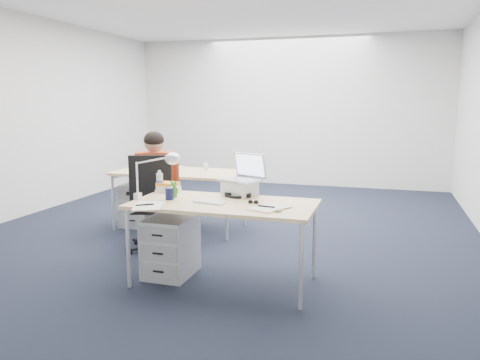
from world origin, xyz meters
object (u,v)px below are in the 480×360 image
headphones (238,195)px  book_stack (168,187)px  drawer_pedestal_near (171,246)px  wireless_keyboard (210,202)px  cordless_phone (161,184)px  bear_figurine (174,189)px  seated_person (156,189)px  drawer_pedestal_far (142,204)px  can_koozie (169,193)px  far_cup (206,167)px  desk_far (179,175)px  office_chair (155,223)px  desk_lamp (151,175)px  computer_mouse (279,210)px  sunglasses (253,202)px  dark_laptop (165,162)px  water_bottle (160,181)px  silver_laptop (240,175)px  desk_near (224,208)px

headphones → book_stack: (-0.72, 0.03, 0.03)m
drawer_pedestal_near → headphones: bearing=21.8°
wireless_keyboard → cordless_phone: size_ratio=1.84×
bear_figurine → seated_person: bearing=141.0°
drawer_pedestal_far → can_koozie: (1.18, -1.59, 0.51)m
far_cup → desk_far: bearing=-144.8°
office_chair → desk_lamp: 1.06m
computer_mouse → sunglasses: 0.35m
office_chair → can_koozie: bearing=-71.9°
drawer_pedestal_near → cordless_phone: 0.63m
desk_lamp → dark_laptop: (-0.68, 1.66, -0.12)m
drawer_pedestal_near → computer_mouse: (1.07, -0.23, 0.47)m
wireless_keyboard → drawer_pedestal_far: bearing=147.5°
sunglasses → water_bottle: bearing=164.3°
office_chair → sunglasses: size_ratio=11.68×
silver_laptop → water_bottle: silver_laptop is taller
book_stack → cordless_phone: 0.08m
far_cup → desk_near: bearing=-64.2°
office_chair → far_cup: 1.23m
wireless_keyboard → computer_mouse: 0.66m
drawer_pedestal_near → far_cup: size_ratio=6.30×
seated_person → computer_mouse: (1.62, -1.01, 0.11)m
silver_laptop → seated_person: bearing=-179.6°
computer_mouse → book_stack: size_ratio=0.40×
dark_laptop → cordless_phone: bearing=-72.0°
water_bottle → far_cup: bearing=94.0°
desk_near → can_koozie: can_koozie is taller
drawer_pedestal_near → wireless_keyboard: (0.42, -0.09, 0.46)m
can_koozie → sunglasses: bearing=4.5°
drawer_pedestal_far → drawer_pedestal_near: bearing=-53.0°
silver_laptop → bear_figurine: 0.62m
seated_person → water_bottle: (0.33, -0.55, 0.20)m
drawer_pedestal_near → wireless_keyboard: size_ratio=1.96×
desk_near → computer_mouse: (0.53, -0.19, 0.06)m
computer_mouse → can_koozie: (-1.04, 0.16, 0.05)m
seated_person → book_stack: 0.68m
book_stack → sunglasses: bearing=-16.1°
drawer_pedestal_near → silver_laptop: bearing=28.8°
book_stack → dark_laptop: 1.43m
dark_laptop → bear_figurine: bearing=-67.7°
office_chair → dark_laptop: 1.10m
sunglasses → far_cup: bearing=120.6°
water_bottle → bear_figurine: bearing=-39.0°
can_koozie → cordless_phone: bearing=127.2°
can_koozie → dark_laptop: (-0.83, 1.60, 0.05)m
book_stack → bear_figurine: bearing=-53.4°
can_koozie → desk_near: bearing=3.6°
drawer_pedestal_near → silver_laptop: (0.57, 0.32, 0.65)m
drawer_pedestal_far → computer_mouse: 2.86m
office_chair → wireless_keyboard: bearing=-56.8°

